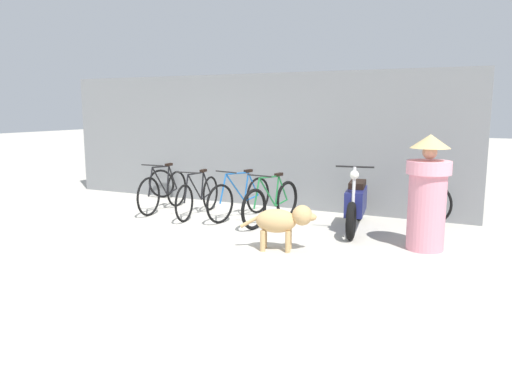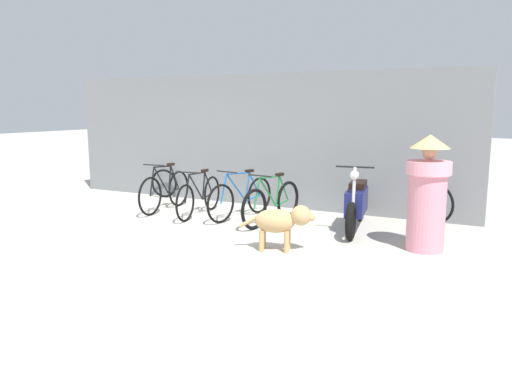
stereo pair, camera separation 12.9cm
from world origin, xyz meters
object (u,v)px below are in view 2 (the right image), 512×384
(bicycle_3, at_px, (272,203))
(spare_tire_right, at_px, (434,203))
(bicycle_2, at_px, (241,198))
(bicycle_0, at_px, (165,191))
(person_in_robes, at_px, (427,192))
(spare_tire_left, at_px, (164,183))
(stray_dog, at_px, (282,221))
(bicycle_1, at_px, (199,196))
(motorcycle, at_px, (356,204))

(bicycle_3, relative_size, spare_tire_right, 2.35)
(bicycle_2, bearing_deg, bicycle_0, -74.90)
(person_in_robes, bearing_deg, bicycle_3, -47.86)
(spare_tire_left, bearing_deg, stray_dog, -33.42)
(stray_dog, bearing_deg, bicycle_1, 131.76)
(bicycle_1, distance_m, spare_tire_right, 4.11)
(spare_tire_right, bearing_deg, motorcycle, -137.78)
(bicycle_3, bearing_deg, motorcycle, 109.04)
(bicycle_0, relative_size, bicycle_3, 1.00)
(spare_tire_left, bearing_deg, bicycle_0, -51.95)
(bicycle_2, relative_size, motorcycle, 0.87)
(bicycle_1, relative_size, motorcycle, 0.88)
(bicycle_0, relative_size, bicycle_2, 0.99)
(bicycle_0, xyz_separation_m, stray_dog, (3.10, -1.49, 0.04))
(motorcycle, bearing_deg, bicycle_1, -94.55)
(spare_tire_right, bearing_deg, person_in_robes, -86.35)
(bicycle_0, bearing_deg, stray_dog, 60.82)
(bicycle_2, xyz_separation_m, bicycle_3, (0.69, -0.17, -0.01))
(motorcycle, bearing_deg, stray_dog, -28.74)
(bicycle_0, bearing_deg, bicycle_1, 81.60)
(bicycle_0, height_order, bicycle_3, bicycle_0)
(bicycle_0, relative_size, person_in_robes, 1.05)
(bicycle_2, bearing_deg, stray_dog, 55.29)
(bicycle_0, xyz_separation_m, spare_tire_right, (4.75, 1.14, -0.03))
(bicycle_0, distance_m, spare_tire_right, 4.88)
(bicycle_1, distance_m, motorcycle, 2.87)
(bicycle_2, distance_m, person_in_robes, 3.35)
(bicycle_1, relative_size, spare_tire_right, 2.43)
(bicycle_0, relative_size, motorcycle, 0.86)
(motorcycle, xyz_separation_m, spare_tire_left, (-4.58, 0.98, -0.11))
(bicycle_3, bearing_deg, spare_tire_right, 125.39)
(bicycle_0, xyz_separation_m, bicycle_2, (1.60, 0.09, -0.02))
(bicycle_1, bearing_deg, motorcycle, 88.03)
(bicycle_0, relative_size, bicycle_1, 0.97)
(bicycle_2, relative_size, spare_tire_left, 2.74)
(bicycle_2, distance_m, motorcycle, 2.08)
(bicycle_2, distance_m, spare_tire_right, 3.31)
(bicycle_0, height_order, bicycle_1, bicycle_0)
(bicycle_0, bearing_deg, spare_tire_right, 99.93)
(bicycle_3, relative_size, person_in_robes, 1.05)
(stray_dog, xyz_separation_m, spare_tire_left, (-4.00, 2.64, -0.11))
(person_in_robes, relative_size, spare_tire_left, 2.56)
(stray_dog, height_order, person_in_robes, person_in_robes)
(bicycle_3, height_order, spare_tire_right, bicycle_3)
(spare_tire_right, bearing_deg, bicycle_0, -166.55)
(bicycle_1, relative_size, bicycle_3, 1.03)
(bicycle_2, bearing_deg, bicycle_1, -66.50)
(motorcycle, bearing_deg, bicycle_3, -89.40)
(bicycle_3, relative_size, stray_dog, 1.61)
(stray_dog, xyz_separation_m, spare_tire_right, (1.65, 2.62, -0.06))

